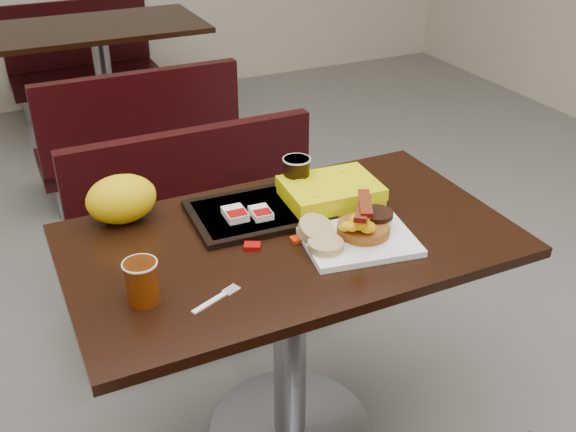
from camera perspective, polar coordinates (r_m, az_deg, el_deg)
name	(u,v)px	position (r m, az deg, el deg)	size (l,w,h in m)	color
floor	(290,432)	(2.30, 0.16, -17.93)	(6.00, 7.00, 0.01)	slate
table_near	(290,343)	(2.04, 0.17, -10.78)	(1.20, 0.70, 0.75)	black
bench_near_n	(211,237)	(2.58, -6.53, -1.82)	(1.00, 0.46, 0.72)	black
table_far	(106,88)	(4.27, -15.27, 10.50)	(1.20, 0.70, 0.75)	black
bench_far_s	(134,130)	(3.62, -12.95, 7.18)	(1.00, 0.46, 0.72)	black
bench_far_n	(84,60)	(4.93, -16.95, 12.60)	(1.00, 0.46, 0.72)	black
platter	(359,240)	(1.79, 6.03, -2.08)	(0.29, 0.23, 0.02)	white
pancake_stack	(364,228)	(1.80, 6.45, -1.05)	(0.14, 0.14, 0.03)	#A55E1B
sausage_patty	(377,214)	(1.83, 7.57, 0.16)	(0.09, 0.09, 0.01)	black
scrambled_eggs	(359,223)	(1.74, 6.10, -0.59)	(0.10, 0.08, 0.05)	#FFEB05
bacon_strips	(363,207)	(1.75, 6.40, 0.74)	(0.18, 0.08, 0.01)	#4D0507
muffin_bottom	(326,245)	(1.73, 3.22, -2.48)	(0.09, 0.09, 0.02)	tan
muffin_top	(316,229)	(1.77, 2.37, -1.09)	(0.10, 0.10, 0.02)	tan
coffee_cup_near	(142,282)	(1.58, -12.33, -5.53)	(0.08, 0.08, 0.11)	#883304
fork	(209,303)	(1.57, -6.70, -7.35)	(0.14, 0.03, 0.00)	white
knife	(372,239)	(1.81, 7.14, -1.92)	(0.19, 0.02, 0.00)	white
condiment_syrup	(298,239)	(1.79, 0.89, -1.96)	(0.04, 0.03, 0.01)	#BD2808
condiment_ketchup	(252,246)	(1.77, -3.07, -2.55)	(0.04, 0.03, 0.01)	#8C0504
tray	(259,212)	(1.92, -2.52, 0.37)	(0.38, 0.27, 0.02)	black
hashbrown_sleeve_left	(235,214)	(1.87, -4.52, 0.18)	(0.06, 0.08, 0.02)	silver
hashbrown_sleeve_right	(261,213)	(1.87, -2.32, 0.28)	(0.05, 0.07, 0.02)	silver
coffee_cup_far	(297,175)	(1.99, 0.73, 3.52)	(0.08, 0.08, 0.11)	black
clamshell	(331,194)	(1.96, 3.64, 1.90)	(0.27, 0.20, 0.07)	#D1CF03
paper_bag	(121,199)	(1.91, -13.99, 1.42)	(0.20, 0.14, 0.14)	yellow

